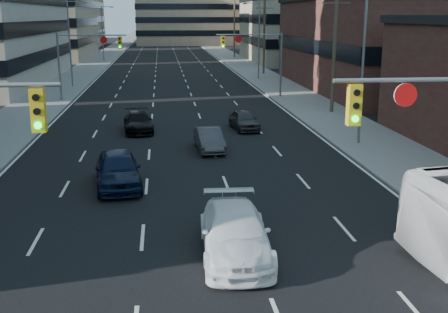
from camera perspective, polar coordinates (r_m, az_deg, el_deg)
name	(u,v)px	position (r m, az deg, el deg)	size (l,w,h in m)	color
road_surface	(165,48)	(136.58, -6.00, 10.91)	(18.00, 300.00, 0.02)	black
sidewalk_left	(116,48)	(136.98, -10.90, 10.77)	(5.00, 300.00, 0.15)	slate
sidewalk_right	(213,47)	(137.14, -1.10, 11.02)	(5.00, 300.00, 0.15)	slate
office_left_far	(30,13)	(108.84, -19.08, 13.65)	(20.00, 30.00, 16.00)	gray
storefront_right_mid	(405,45)	(61.73, 17.89, 10.69)	(20.00, 30.00, 9.00)	#472119
office_right_far	(316,19)	(97.89, 9.35, 13.66)	(22.00, 28.00, 14.00)	gray
bg_block_left	(49,5)	(148.87, -17.33, 14.47)	(24.00, 24.00, 20.00)	#ADA089
bg_block_right	(298,22)	(140.31, 7.49, 13.40)	(22.00, 22.00, 12.00)	gray
signal_far_left	(85,53)	(51.90, -13.94, 10.21)	(6.09, 0.33, 6.00)	slate
signal_far_right	(256,51)	(52.19, 3.32, 10.61)	(6.09, 0.33, 6.00)	slate
utility_pole_block	(335,39)	(44.41, 11.20, 11.67)	(2.20, 0.28, 11.00)	#4C3D2D
utility_pole_midblock	(264,29)	(73.58, 4.11, 12.76)	(2.20, 0.28, 11.00)	#4C3D2D
utility_pole_distant	(234,25)	(103.23, 1.06, 13.17)	(2.20, 0.28, 11.00)	#4C3D2D
streetlight_left_mid	(71,39)	(62.13, -15.27, 11.40)	(2.03, 0.22, 9.00)	slate
streetlight_left_far	(104,31)	(96.86, -12.14, 12.38)	(2.03, 0.22, 9.00)	slate
streetlight_right_near	(360,59)	(33.44, 13.70, 9.59)	(2.03, 0.22, 9.00)	slate
streetlight_right_far	(258,37)	(67.38, 3.45, 12.04)	(2.03, 0.22, 9.00)	slate
white_van	(235,233)	(17.99, 1.13, -7.78)	(2.13, 5.23, 1.52)	white
sedan_blue	(118,169)	(25.46, -10.74, -1.28)	(1.93, 4.79, 1.63)	black
sedan_grey_center	(209,140)	(31.83, -1.51, 1.73)	(1.36, 3.90, 1.29)	#39393B
sedan_black_far	(138,122)	(37.54, -8.71, 3.49)	(1.82, 4.47, 1.30)	black
sedan_grey_right	(244,120)	(37.82, 2.05, 3.74)	(1.55, 3.86, 1.31)	#303032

